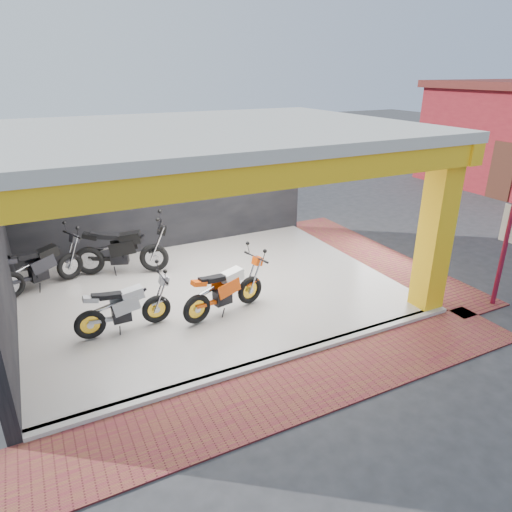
{
  "coord_description": "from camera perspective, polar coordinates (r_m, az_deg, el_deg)",
  "views": [
    {
      "loc": [
        -3.33,
        -6.79,
        4.73
      ],
      "look_at": [
        0.89,
        1.54,
        0.9
      ],
      "focal_mm": 32.0,
      "sensor_mm": 36.0,
      "label": 1
    }
  ],
  "objects": [
    {
      "name": "ground",
      "position": [
        8.92,
        -0.61,
        -9.73
      ],
      "size": [
        80.0,
        80.0,
        0.0
      ],
      "primitive_type": "plane",
      "color": "#2D2D30",
      "rests_on": "ground"
    },
    {
      "name": "showroom_floor",
      "position": [
        10.5,
        -5.47,
        -4.28
      ],
      "size": [
        8.0,
        6.0,
        0.1
      ],
      "primitive_type": "cube",
      "color": "silver",
      "rests_on": "ground"
    },
    {
      "name": "showroom_ceiling",
      "position": [
        9.47,
        -6.27,
        15.31
      ],
      "size": [
        8.4,
        6.4,
        0.2
      ],
      "primitive_type": "cube",
      "color": "beige",
      "rests_on": "corner_column"
    },
    {
      "name": "back_wall",
      "position": [
        12.7,
        -11.0,
        8.32
      ],
      "size": [
        8.2,
        0.2,
        3.5
      ],
      "primitive_type": "cube",
      "color": "black",
      "rests_on": "ground"
    },
    {
      "name": "corner_column",
      "position": [
        9.77,
        21.58,
        2.94
      ],
      "size": [
        0.5,
        0.5,
        3.5
      ],
      "primitive_type": "cube",
      "color": "yellow",
      "rests_on": "ground"
    },
    {
      "name": "header_beam_front",
      "position": [
        6.83,
        3.05,
        10.18
      ],
      "size": [
        8.4,
        0.3,
        0.4
      ],
      "primitive_type": "cube",
      "color": "yellow",
      "rests_on": "corner_column"
    },
    {
      "name": "header_beam_right",
      "position": [
        11.54,
        13.31,
        14.6
      ],
      "size": [
        0.3,
        6.4,
        0.4
      ],
      "primitive_type": "cube",
      "color": "yellow",
      "rests_on": "corner_column"
    },
    {
      "name": "floor_kerb",
      "position": [
        8.14,
        2.65,
        -12.82
      ],
      "size": [
        8.0,
        0.2,
        0.1
      ],
      "primitive_type": "cube",
      "color": "silver",
      "rests_on": "ground"
    },
    {
      "name": "paver_front",
      "position": [
        7.63,
        5.63,
        -15.99
      ],
      "size": [
        9.0,
        1.4,
        0.03
      ],
      "primitive_type": "cube",
      "color": "maroon",
      "rests_on": "ground"
    },
    {
      "name": "paver_right",
      "position": [
        12.87,
        14.78,
        0.03
      ],
      "size": [
        1.4,
        7.0,
        0.03
      ],
      "primitive_type": "cube",
      "color": "maroon",
      "rests_on": "ground"
    },
    {
      "name": "signpost",
      "position": [
        10.72,
        28.66,
        0.95
      ],
      "size": [
        0.1,
        0.34,
        2.42
      ],
      "rotation": [
        0.0,
        0.0,
        0.1
      ],
      "color": "maroon",
      "rests_on": "ground"
    },
    {
      "name": "moto_hero",
      "position": [
        9.5,
        -0.78,
        -2.68
      ],
      "size": [
        2.14,
        1.16,
        1.24
      ],
      "primitive_type": null,
      "rotation": [
        0.0,
        0.0,
        0.21
      ],
      "color": "#F14D0A",
      "rests_on": "showroom_floor"
    },
    {
      "name": "moto_row_a",
      "position": [
        9.01,
        -12.48,
        -4.95
      ],
      "size": [
        1.93,
        0.75,
        1.17
      ],
      "primitive_type": null,
      "rotation": [
        0.0,
        0.0,
        0.02
      ],
      "color": "#9B9DA2",
      "rests_on": "showroom_floor"
    },
    {
      "name": "moto_row_b",
      "position": [
        11.25,
        -12.75,
        1.38
      ],
      "size": [
        2.51,
        1.63,
        1.44
      ],
      "primitive_type": null,
      "rotation": [
        0.0,
        0.0,
        -0.35
      ],
      "color": "black",
      "rests_on": "showroom_floor"
    },
    {
      "name": "moto_row_d",
      "position": [
        11.48,
        -22.45,
        0.22
      ],
      "size": [
        2.25,
        1.53,
        1.29
      ],
      "primitive_type": null,
      "rotation": [
        0.0,
        0.0,
        0.39
      ],
      "color": "black",
      "rests_on": "showroom_floor"
    }
  ]
}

